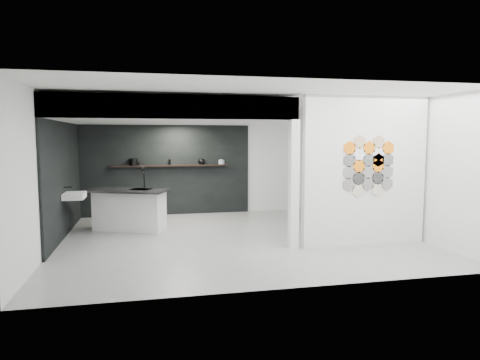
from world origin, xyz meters
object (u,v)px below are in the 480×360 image
at_px(kitchen_island, 129,209).
at_px(bottle_dark, 170,162).
at_px(glass_bowl, 221,162).
at_px(wall_basin, 75,196).
at_px(kettle, 202,161).
at_px(glass_vase, 221,162).
at_px(utensil_cup, 138,163).
at_px(stockpot, 133,162).
at_px(partition_panel, 365,171).

relative_size(kitchen_island, bottle_dark, 12.30).
xyz_separation_m(glass_bowl, bottle_dark, (-1.36, 0.00, 0.02)).
bearing_deg(wall_basin, bottle_dark, 45.53).
xyz_separation_m(kettle, glass_bowl, (0.53, 0.00, -0.02)).
height_order(glass_vase, utensil_cup, glass_vase).
xyz_separation_m(stockpot, glass_bowl, (2.28, 0.00, -0.03)).
height_order(wall_basin, stockpot, stockpot).
distance_m(wall_basin, kitchen_island, 1.20).
bearing_deg(utensil_cup, bottle_dark, 0.00).
bearing_deg(glass_vase, utensil_cup, 180.00).
bearing_deg(partition_panel, kitchen_island, 153.19).
xyz_separation_m(kitchen_island, glass_vase, (2.33, 1.64, 0.92)).
xyz_separation_m(wall_basin, stockpot, (1.11, 2.07, 0.56)).
xyz_separation_m(kettle, bottle_dark, (-0.84, 0.00, -0.00)).
bearing_deg(kettle, kitchen_island, -158.36).
bearing_deg(glass_vase, partition_panel, -61.77).
bearing_deg(partition_panel, kettle, 123.95).
bearing_deg(partition_panel, bottle_dark, 131.65).
height_order(stockpot, utensil_cup, stockpot).
height_order(kitchen_island, bottle_dark, bottle_dark).
xyz_separation_m(partition_panel, glass_vase, (-2.08, 3.87, -0.02)).
height_order(partition_panel, wall_basin, partition_panel).
height_order(kitchen_island, utensil_cup, utensil_cup).
relative_size(stockpot, glass_vase, 1.65).
distance_m(wall_basin, bottle_dark, 2.94).
bearing_deg(wall_basin, kitchen_island, 21.97).
bearing_deg(partition_panel, wall_basin, 161.77).
bearing_deg(wall_basin, utensil_cup, 59.19).
relative_size(glass_bowl, utensil_cup, 1.61).
bearing_deg(bottle_dark, glass_vase, 0.00).
xyz_separation_m(partition_panel, utensil_cup, (-4.23, 3.87, -0.03)).
xyz_separation_m(kitchen_island, bottle_dark, (0.97, 1.64, 0.93)).
relative_size(partition_panel, glass_vase, 21.76).
distance_m(kitchen_island, utensil_cup, 1.88).
bearing_deg(stockpot, bottle_dark, 0.00).
bearing_deg(glass_bowl, stockpot, 180.00).
distance_m(glass_vase, utensil_cup, 2.16).
height_order(partition_panel, bottle_dark, partition_panel).
height_order(wall_basin, bottle_dark, bottle_dark).
bearing_deg(glass_bowl, utensil_cup, 180.00).
height_order(kitchen_island, glass_bowl, glass_bowl).
xyz_separation_m(wall_basin, kitchen_island, (1.06, 0.43, -0.38)).
height_order(stockpot, glass_bowl, stockpot).
height_order(kitchen_island, kettle, kettle).
bearing_deg(kitchen_island, glass_bowl, 57.82).
relative_size(kitchen_island, kettle, 10.01).
relative_size(wall_basin, glass_vase, 4.66).
relative_size(wall_basin, bottle_dark, 3.95).
distance_m(wall_basin, kettle, 3.57).
relative_size(kitchen_island, glass_vase, 14.52).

